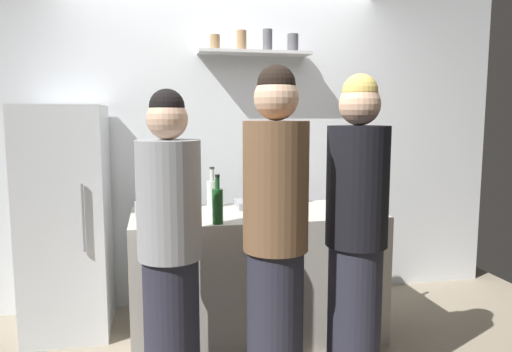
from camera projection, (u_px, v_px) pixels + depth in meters
back_wall_assembly at (224, 144)px, 3.96m from camera, size 4.80×0.32×2.60m
refrigerator at (67, 220)px, 3.39m from camera, size 0.56×0.66×1.61m
counter at (256, 274)px, 3.35m from camera, size 1.68×0.72×0.88m
baking_pan at (260, 204)px, 3.47m from camera, size 0.34×0.24×0.05m
utensil_holder at (142, 209)px, 3.11m from camera, size 0.10×0.10×0.22m
wine_bottle_amber_glass at (348, 193)px, 3.37m from camera, size 0.07×0.07×0.32m
wine_bottle_dark_glass at (292, 190)px, 3.61m from camera, size 0.08×0.08×0.29m
wine_bottle_pale_glass at (212, 192)px, 3.47m from camera, size 0.08×0.08×0.29m
wine_bottle_green_glass at (218, 205)px, 2.93m from camera, size 0.07×0.07×0.30m
water_bottle_plastic at (189, 193)px, 3.48m from camera, size 0.08×0.08×0.22m
person_brown_jacket at (276, 239)px, 2.50m from camera, size 0.34×0.34×1.79m
person_blonde at (356, 236)px, 2.65m from camera, size 0.34×0.34×1.76m
person_grey_hoodie at (170, 250)px, 2.55m from camera, size 0.34×0.34×1.68m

